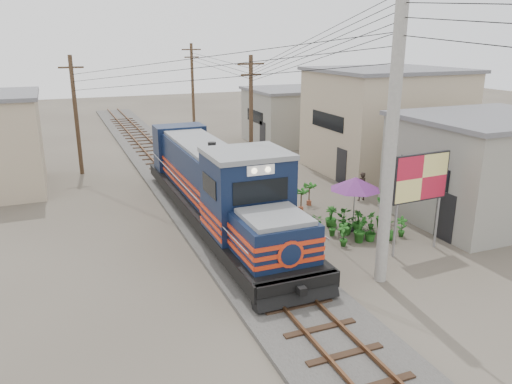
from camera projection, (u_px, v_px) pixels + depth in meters
name	position (u px, v px, depth m)	size (l,w,h in m)	color
ground	(281.00, 292.00, 16.25)	(120.00, 120.00, 0.00)	#473F35
ballast	(197.00, 201.00, 25.07)	(3.60, 70.00, 0.16)	#595651
track	(197.00, 197.00, 25.02)	(1.15, 70.00, 0.12)	#51331E
locomotive	(217.00, 187.00, 21.62)	(2.91, 15.86, 3.93)	black
utility_pole_main	(391.00, 136.00, 15.58)	(0.40, 0.40, 10.00)	#9E9B93
wooden_pole_mid	(251.00, 114.00, 29.16)	(1.60, 0.24, 7.00)	#4C3826
wooden_pole_far	(193.00, 88.00, 41.58)	(1.60, 0.24, 7.50)	#4C3826
wooden_pole_left	(76.00, 113.00, 29.29)	(1.60, 0.24, 7.00)	#4C3826
power_lines	(198.00, 46.00, 21.47)	(9.65, 19.00, 3.30)	black
shophouse_front	(486.00, 168.00, 22.34)	(7.35, 6.30, 4.70)	gray
shophouse_mid	(385.00, 120.00, 30.44)	(8.40, 7.35, 6.20)	tan
shophouse_back	(291.00, 115.00, 39.04)	(6.30, 6.30, 4.20)	gray
billboard	(421.00, 180.00, 18.48)	(2.52, 0.27, 3.89)	#99999E
market_umbrella	(355.00, 184.00, 20.82)	(2.43, 2.43, 2.38)	black
vendor	(362.00, 186.00, 25.17)	(0.54, 0.36, 1.49)	black
plant_nursery	(357.00, 224.00, 20.89)	(3.32, 2.83, 1.10)	#205D1A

